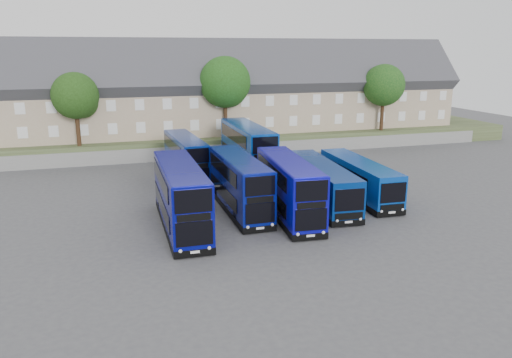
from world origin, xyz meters
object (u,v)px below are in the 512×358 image
(tree_mid, at_px, (226,84))
(tree_east, at_px, (384,87))
(coach_east_a, at_px, (321,184))
(tree_far, at_px, (396,80))
(tree_west, at_px, (77,97))
(dd_front_mid, at_px, (240,185))
(dd_front_left, at_px, (181,198))

(tree_mid, bearing_deg, tree_east, -1.43)
(coach_east_a, relative_size, tree_mid, 1.28)
(tree_far, bearing_deg, tree_mid, -165.96)
(tree_west, bearing_deg, dd_front_mid, -59.82)
(dd_front_left, distance_m, coach_east_a, 11.70)
(tree_mid, distance_m, tree_east, 20.02)
(tree_west, distance_m, tree_mid, 16.04)
(dd_front_left, height_order, tree_east, tree_east)
(tree_mid, bearing_deg, coach_east_a, -83.08)
(dd_front_mid, relative_size, tree_mid, 1.12)
(coach_east_a, bearing_deg, tree_west, 137.22)
(tree_west, xyz_separation_m, tree_mid, (16.00, 0.50, 1.02))
(tree_mid, distance_m, tree_far, 26.80)
(dd_front_left, bearing_deg, dd_front_mid, 27.31)
(dd_front_left, bearing_deg, tree_east, 38.98)
(tree_east, distance_m, tree_far, 9.23)
(dd_front_mid, distance_m, tree_mid, 22.14)
(dd_front_mid, distance_m, tree_west, 24.13)
(tree_west, relative_size, tree_mid, 0.83)
(dd_front_left, distance_m, tree_west, 24.36)
(dd_front_mid, bearing_deg, tree_west, 120.10)
(dd_front_left, relative_size, dd_front_mid, 1.07)
(tree_mid, relative_size, tree_far, 1.06)
(dd_front_mid, distance_m, tree_east, 32.06)
(dd_front_mid, xyz_separation_m, tree_west, (-11.86, 20.39, 5.05))
(dd_front_mid, relative_size, tree_west, 1.35)
(dd_front_left, bearing_deg, tree_mid, 69.82)
(tree_west, bearing_deg, tree_far, 9.46)
(dd_front_mid, relative_size, coach_east_a, 0.87)
(tree_far, bearing_deg, dd_front_mid, -137.73)
(tree_mid, xyz_separation_m, tree_far, (26.00, 6.50, -0.34))
(dd_front_left, relative_size, coach_east_a, 0.93)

